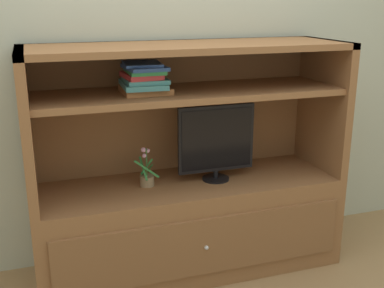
{
  "coord_description": "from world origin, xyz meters",
  "views": [
    {
      "loc": [
        -0.84,
        -2.16,
        1.62
      ],
      "look_at": [
        0.0,
        0.35,
        0.82
      ],
      "focal_mm": 44.99,
      "sensor_mm": 36.0,
      "label": 1
    }
  ],
  "objects_px": {
    "tv_monitor": "(216,141)",
    "magazine_stack": "(144,79)",
    "media_console": "(189,200)",
    "potted_plant": "(147,177)"
  },
  "relations": [
    {
      "from": "media_console",
      "to": "magazine_stack",
      "type": "relative_size",
      "value": 5.77
    },
    {
      "from": "media_console",
      "to": "potted_plant",
      "type": "relative_size",
      "value": 7.81
    },
    {
      "from": "tv_monitor",
      "to": "potted_plant",
      "type": "relative_size",
      "value": 2.01
    },
    {
      "from": "tv_monitor",
      "to": "magazine_stack",
      "type": "distance_m",
      "value": 0.58
    },
    {
      "from": "tv_monitor",
      "to": "magazine_stack",
      "type": "height_order",
      "value": "magazine_stack"
    },
    {
      "from": "tv_monitor",
      "to": "potted_plant",
      "type": "distance_m",
      "value": 0.46
    },
    {
      "from": "tv_monitor",
      "to": "magazine_stack",
      "type": "relative_size",
      "value": 1.48
    },
    {
      "from": "media_console",
      "to": "tv_monitor",
      "type": "xyz_separation_m",
      "value": [
        0.16,
        -0.03,
        0.37
      ]
    },
    {
      "from": "potted_plant",
      "to": "magazine_stack",
      "type": "relative_size",
      "value": 0.74
    },
    {
      "from": "potted_plant",
      "to": "media_console",
      "type": "bearing_deg",
      "value": -2.56
    }
  ]
}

